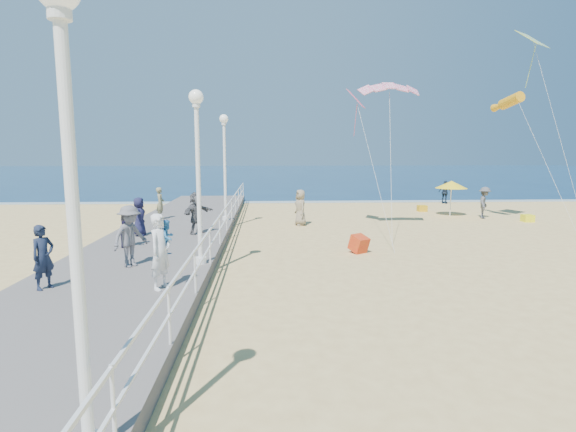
{
  "coord_description": "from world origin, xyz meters",
  "views": [
    {
      "loc": [
        -3.28,
        -13.87,
        3.88
      ],
      "look_at": [
        -2.5,
        2.0,
        1.6
      ],
      "focal_mm": 28.0,
      "sensor_mm": 36.0,
      "label": 1
    }
  ],
  "objects_px": {
    "lamp_post_near": "(71,173)",
    "spectator_2": "(130,236)",
    "spectator_5": "(196,213)",
    "beach_chair_left": "(422,208)",
    "woman_holding_toddler": "(161,252)",
    "spectator_6": "(160,203)",
    "toddler_held": "(167,237)",
    "box_kite": "(359,245)",
    "spectator_4": "(139,217)",
    "beach_walker_c": "(300,208)",
    "beach_umbrella": "(451,185)",
    "spectator_7": "(128,226)",
    "lamp_post_mid": "(198,159)",
    "lamp_post_far": "(225,156)",
    "beach_walker_a": "(484,203)",
    "spectator_0": "(43,257)",
    "beach_walker_b": "(445,192)",
    "beach_chair_right": "(528,218)"
  },
  "relations": [
    {
      "from": "spectator_7",
      "to": "beach_walker_b",
      "type": "distance_m",
      "value": 24.76
    },
    {
      "from": "spectator_2",
      "to": "beach_walker_c",
      "type": "xyz_separation_m",
      "value": [
        5.96,
        9.87,
        -0.39
      ]
    },
    {
      "from": "lamp_post_far",
      "to": "box_kite",
      "type": "height_order",
      "value": "lamp_post_far"
    },
    {
      "from": "box_kite",
      "to": "beach_chair_right",
      "type": "bearing_deg",
      "value": 0.1
    },
    {
      "from": "spectator_6",
      "to": "lamp_post_mid",
      "type": "bearing_deg",
      "value": -167.71
    },
    {
      "from": "beach_walker_c",
      "to": "lamp_post_mid",
      "type": "bearing_deg",
      "value": -38.61
    },
    {
      "from": "woman_holding_toddler",
      "to": "spectator_2",
      "type": "relative_size",
      "value": 1.03
    },
    {
      "from": "spectator_4",
      "to": "beach_walker_c",
      "type": "xyz_separation_m",
      "value": [
        7.1,
        4.73,
        -0.25
      ]
    },
    {
      "from": "spectator_7",
      "to": "lamp_post_near",
      "type": "bearing_deg",
      "value": -159.06
    },
    {
      "from": "beach_walker_b",
      "to": "beach_walker_c",
      "type": "height_order",
      "value": "beach_walker_c"
    },
    {
      "from": "spectator_5",
      "to": "beach_chair_left",
      "type": "bearing_deg",
      "value": -19.67
    },
    {
      "from": "woman_holding_toddler",
      "to": "spectator_6",
      "type": "height_order",
      "value": "woman_holding_toddler"
    },
    {
      "from": "toddler_held",
      "to": "beach_chair_right",
      "type": "distance_m",
      "value": 21.35
    },
    {
      "from": "spectator_6",
      "to": "beach_chair_left",
      "type": "height_order",
      "value": "spectator_6"
    },
    {
      "from": "toddler_held",
      "to": "beach_walker_b",
      "type": "xyz_separation_m",
      "value": [
        15.98,
        21.56,
        -0.85
      ]
    },
    {
      "from": "beach_walker_a",
      "to": "box_kite",
      "type": "height_order",
      "value": "beach_walker_a"
    },
    {
      "from": "spectator_2",
      "to": "beach_umbrella",
      "type": "height_order",
      "value": "spectator_2"
    },
    {
      "from": "box_kite",
      "to": "lamp_post_mid",
      "type": "bearing_deg",
      "value": 174.18
    },
    {
      "from": "beach_walker_a",
      "to": "spectator_2",
      "type": "bearing_deg",
      "value": 155.98
    },
    {
      "from": "woman_holding_toddler",
      "to": "beach_walker_a",
      "type": "relative_size",
      "value": 1.05
    },
    {
      "from": "beach_walker_a",
      "to": "spectator_7",
      "type": "bearing_deg",
      "value": 147.42
    },
    {
      "from": "toddler_held",
      "to": "box_kite",
      "type": "bearing_deg",
      "value": -25.06
    },
    {
      "from": "spectator_2",
      "to": "beach_walker_a",
      "type": "distance_m",
      "value": 20.6
    },
    {
      "from": "spectator_6",
      "to": "spectator_5",
      "type": "bearing_deg",
      "value": -157.34
    },
    {
      "from": "woman_holding_toddler",
      "to": "toddler_held",
      "type": "distance_m",
      "value": 0.4
    },
    {
      "from": "beach_umbrella",
      "to": "beach_chair_left",
      "type": "relative_size",
      "value": 3.89
    },
    {
      "from": "beach_walker_c",
      "to": "toddler_held",
      "type": "bearing_deg",
      "value": -36.43
    },
    {
      "from": "spectator_7",
      "to": "beach_walker_c",
      "type": "height_order",
      "value": "spectator_7"
    },
    {
      "from": "beach_walker_a",
      "to": "beach_chair_right",
      "type": "distance_m",
      "value": 2.4
    },
    {
      "from": "beach_chair_left",
      "to": "beach_chair_right",
      "type": "relative_size",
      "value": 1.0
    },
    {
      "from": "spectator_2",
      "to": "beach_chair_left",
      "type": "bearing_deg",
      "value": -9.51
    },
    {
      "from": "spectator_6",
      "to": "spectator_7",
      "type": "height_order",
      "value": "spectator_6"
    },
    {
      "from": "spectator_2",
      "to": "spectator_7",
      "type": "relative_size",
      "value": 1.24
    },
    {
      "from": "lamp_post_far",
      "to": "beach_chair_left",
      "type": "xyz_separation_m",
      "value": [
        12.29,
        5.81,
        -3.46
      ]
    },
    {
      "from": "lamp_post_far",
      "to": "spectator_2",
      "type": "distance_m",
      "value": 9.77
    },
    {
      "from": "beach_walker_c",
      "to": "box_kite",
      "type": "height_order",
      "value": "beach_walker_c"
    },
    {
      "from": "lamp_post_far",
      "to": "beach_chair_right",
      "type": "distance_m",
      "value": 17.06
    },
    {
      "from": "box_kite",
      "to": "spectator_4",
      "type": "bearing_deg",
      "value": 134.27
    },
    {
      "from": "lamp_post_mid",
      "to": "beach_chair_left",
      "type": "distance_m",
      "value": 19.56
    },
    {
      "from": "lamp_post_near",
      "to": "lamp_post_mid",
      "type": "distance_m",
      "value": 9.0
    },
    {
      "from": "lamp_post_mid",
      "to": "beach_walker_a",
      "type": "xyz_separation_m",
      "value": [
        14.81,
        11.54,
        -2.73
      ]
    },
    {
      "from": "beach_walker_b",
      "to": "beach_chair_left",
      "type": "bearing_deg",
      "value": 100.81
    },
    {
      "from": "lamp_post_near",
      "to": "beach_walker_c",
      "type": "height_order",
      "value": "lamp_post_near"
    },
    {
      "from": "toddler_held",
      "to": "box_kite",
      "type": "distance_m",
      "value": 8.26
    },
    {
      "from": "spectator_2",
      "to": "box_kite",
      "type": "height_order",
      "value": "spectator_2"
    },
    {
      "from": "beach_chair_left",
      "to": "beach_umbrella",
      "type": "bearing_deg",
      "value": -65.66
    },
    {
      "from": "lamp_post_near",
      "to": "spectator_2",
      "type": "bearing_deg",
      "value": 103.32
    },
    {
      "from": "toddler_held",
      "to": "spectator_7",
      "type": "xyz_separation_m",
      "value": [
        -2.55,
        5.14,
        -0.55
      ]
    },
    {
      "from": "spectator_0",
      "to": "beach_walker_c",
      "type": "distance_m",
      "value": 14.21
    },
    {
      "from": "lamp_post_far",
      "to": "beach_umbrella",
      "type": "xyz_separation_m",
      "value": [
        13.26,
        3.66,
        -1.75
      ]
    }
  ]
}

